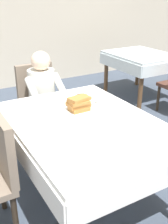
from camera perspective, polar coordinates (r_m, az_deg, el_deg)
name	(u,v)px	position (r m, az deg, el deg)	size (l,w,h in m)	color
ground_plane	(84,193)	(2.67, 0.10, -16.25)	(14.00, 14.00, 0.00)	#3D4756
dining_table_main	(85,130)	(2.30, 0.11, -3.79)	(1.12, 1.52, 0.74)	white
chair_diner	(39,99)	(3.34, -9.27, 2.71)	(0.44, 0.45, 0.93)	#7A6B5B
diner_person	(43,92)	(3.16, -8.39, 4.17)	(0.40, 0.43, 1.12)	silver
plate_breakfast	(79,111)	(2.43, -0.97, 0.28)	(0.28, 0.28, 0.02)	white
breakfast_stack	(79,104)	(2.40, -1.08, 1.74)	(0.20, 0.15, 0.12)	#A36B33
cup_coffee	(101,99)	(2.59, 3.48, 2.64)	(0.11, 0.08, 0.08)	white
bowl_butter	(82,97)	(2.69, -0.43, 3.02)	(0.11, 0.11, 0.04)	black
syrup_pitcher	(45,108)	(2.43, -8.08, 0.77)	(0.08, 0.08, 0.07)	silver
fork_left_of_plate	(61,117)	(2.34, -4.81, -0.95)	(0.18, 0.01, 0.01)	silver
knife_right_of_plate	(99,108)	(2.50, 3.05, 0.88)	(0.20, 0.01, 0.01)	silver
spoon_near_edge	(101,127)	(2.16, 3.50, -3.11)	(0.15, 0.01, 0.01)	silver
napkin_folded	(59,128)	(2.14, -5.20, -3.36)	(0.17, 0.12, 0.01)	white
background_table_far	(141,60)	(4.85, 11.55, 10.34)	(0.92, 1.12, 0.74)	silver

